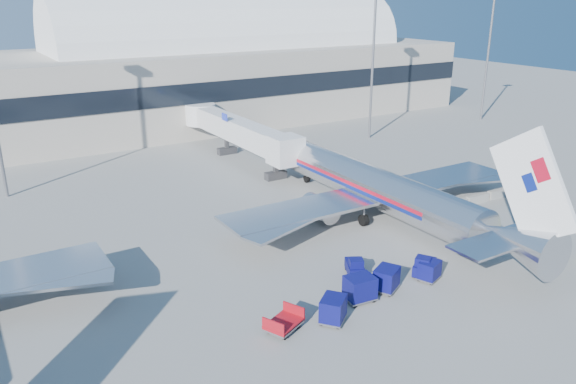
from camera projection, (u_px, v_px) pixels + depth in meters
ground at (320, 258)px, 46.16m from camera, size 260.00×260.00×0.00m
terminal at (25, 89)px, 81.75m from camera, size 170.00×28.15×21.00m
airliner_main at (379, 188)px, 53.78m from camera, size 32.00×37.26×12.07m
jetbridge_near at (233, 129)px, 73.33m from camera, size 4.40×27.50×6.25m
mast_east at (374, 37)px, 80.23m from camera, size 2.00×1.20×22.60m
mast_far_east at (491, 31)px, 92.67m from camera, size 2.00×1.20×22.60m
barrier_near at (455, 205)px, 56.57m from camera, size 3.00×0.55×0.90m
barrier_mid at (477, 199)px, 58.22m from camera, size 3.00×0.55×0.90m
barrier_far at (498, 193)px, 59.86m from camera, size 3.00×0.55×0.90m
tug_lead at (424, 266)px, 43.16m from camera, size 2.85×2.43×1.67m
tug_right at (459, 230)px, 50.13m from camera, size 2.31×1.88×1.35m
tug_left at (355, 267)px, 43.11m from camera, size 2.18×2.67×1.56m
cart_train_a at (386, 278)px, 40.84m from camera, size 2.48×2.28×1.76m
cart_train_b at (360, 288)px, 39.39m from camera, size 2.27×1.82×1.87m
cart_train_c at (333, 309)px, 36.90m from camera, size 2.49×2.41×1.74m
cart_solo_near at (429, 270)px, 42.36m from camera, size 2.09×1.85×1.53m
cart_solo_far at (544, 232)px, 49.08m from camera, size 2.02×1.70×1.55m
cart_open_red at (284, 324)px, 36.05m from camera, size 2.93×2.57×0.65m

